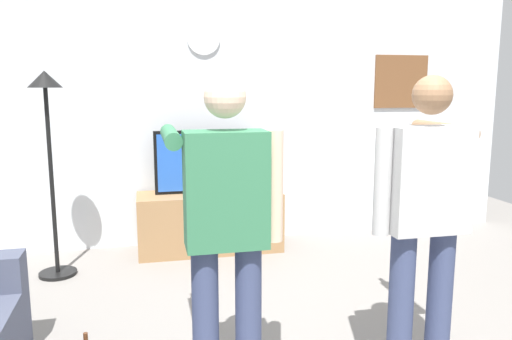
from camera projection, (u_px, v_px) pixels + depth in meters
The scene contains 8 objects.
back_wall at pixel (226, 115), 5.25m from camera, with size 6.40×0.10×2.70m, color silver.
tv_stand at pixel (210, 222), 5.04m from camera, with size 1.42×0.54×0.59m.
television at pixel (208, 161), 4.98m from camera, with size 1.06×0.07×0.63m.
wall_clock at pixel (203, 38), 5.02m from camera, with size 0.33×0.33×0.03m, color white.
framed_picture at pixel (401, 82), 5.57m from camera, with size 0.63×0.04×0.58m, color brown.
floor_lamp at pixel (48, 131), 4.20m from camera, with size 0.32×0.32×1.77m.
person_standing_nearer_lamp at pixel (226, 222), 2.56m from camera, with size 0.60×0.78×1.70m.
person_standing_nearer_couch at pixel (424, 210), 2.75m from camera, with size 0.62×0.78×1.71m.
Camera 1 is at (-0.85, -2.27, 1.65)m, focal length 35.07 mm.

